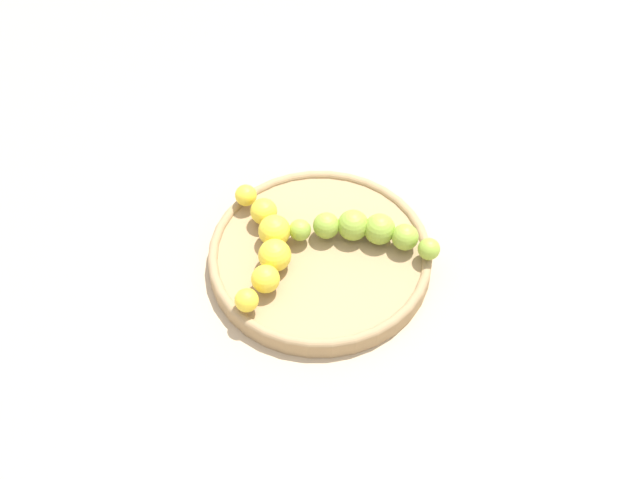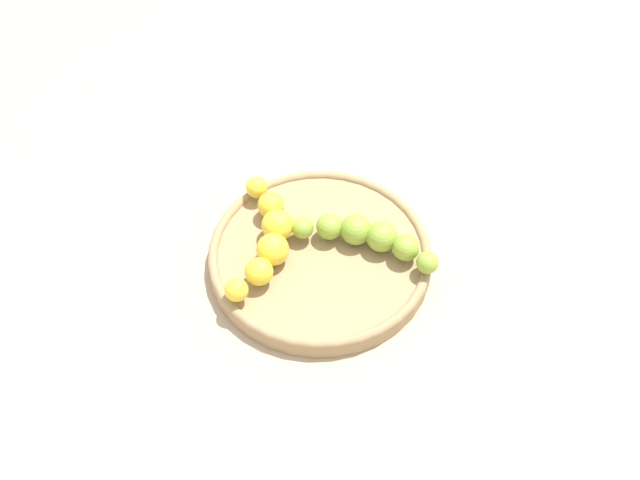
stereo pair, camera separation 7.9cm
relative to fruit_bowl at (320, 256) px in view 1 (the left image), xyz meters
The scene contains 4 objects.
ground_plane 0.01m from the fruit_bowl, ahead, with size 2.40×2.40×0.00m, color tan.
fruit_bowl is the anchor object (origin of this frame).
banana_yellow 0.06m from the fruit_bowl, 20.26° to the left, with size 0.08×0.15×0.03m.
banana_green 0.05m from the fruit_bowl, 145.94° to the right, with size 0.15×0.05×0.03m.
Camera 1 is at (-0.14, 0.48, 0.65)m, focal length 43.97 mm.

